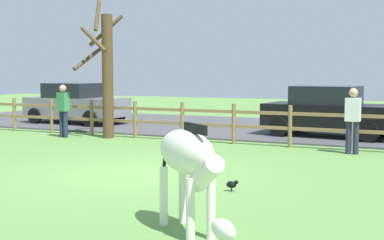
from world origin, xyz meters
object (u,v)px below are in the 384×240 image
Objects in this scene: bare_tree at (106,71)px; crow_on_grass at (232,184)px; parked_car_black at (330,111)px; visitor_right_of_tree at (63,108)px; visitor_left_of_tree at (353,118)px; zebra at (189,161)px; parked_car_grey at (76,103)px.

crow_on_grass is (6.15, -5.36, -1.94)m from bare_tree.
bare_tree is at bearing -155.21° from parked_car_black.
visitor_right_of_tree is at bearing -160.79° from bare_tree.
crow_on_grass is 0.13× the size of visitor_left_of_tree.
visitor_right_of_tree is at bearing 136.66° from zebra.
bare_tree is 2.59× the size of visitor_left_of_tree.
visitor_left_of_tree is (1.13, -3.08, 0.06)m from parked_car_black.
zebra is 0.39× the size of parked_car_grey.
bare_tree is 19.74× the size of crow_on_grass.
zebra is 10.70m from parked_car_black.
crow_on_grass is 8.28m from parked_car_black.
bare_tree is at bearing -41.27° from parked_car_grey.
visitor_left_of_tree reaches higher than parked_car_grey.
parked_car_grey is at bearing 121.92° from visitor_right_of_tree.
bare_tree is at bearing 19.21° from visitor_right_of_tree.
parked_car_grey is 2.49× the size of visitor_right_of_tree.
visitor_right_of_tree is at bearing -156.14° from parked_car_black.
crow_on_grass is at bearing 97.97° from zebra.
parked_car_black is 2.54× the size of visitor_left_of_tree.
bare_tree is 8.39m from crow_on_grass.
visitor_left_of_tree is 8.69m from visitor_right_of_tree.
visitor_left_of_tree is (0.90, 7.62, -0.02)m from zebra.
parked_car_black is at bearing 24.79° from bare_tree.
bare_tree is 1.80m from visitor_right_of_tree.
visitor_right_of_tree reaches higher than crow_on_grass.
zebra is 14.75m from parked_car_grey.
bare_tree is 10.22m from zebra.
crow_on_grass is 12.82m from parked_car_grey.
visitor_left_of_tree is at bearing 76.55° from crow_on_grass.
bare_tree is 1.04× the size of parked_car_grey.
bare_tree reaches higher than crow_on_grass.
zebra is at bearing -96.70° from visitor_left_of_tree.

